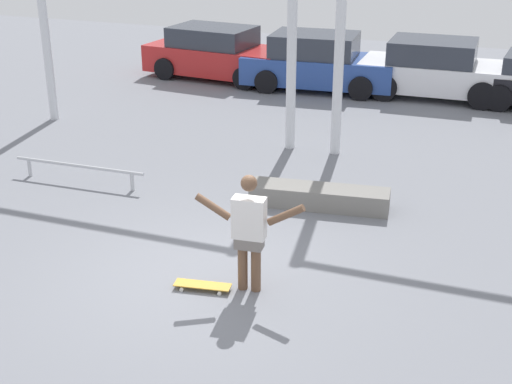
{
  "coord_description": "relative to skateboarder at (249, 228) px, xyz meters",
  "views": [
    {
      "loc": [
        3.83,
        -7.89,
        4.92
      ],
      "look_at": [
        0.32,
        1.44,
        0.74
      ],
      "focal_mm": 50.0,
      "sensor_mm": 36.0,
      "label": 1
    }
  ],
  "objects": [
    {
      "name": "parked_car_red",
      "position": [
        -5.17,
        10.84,
        -0.21
      ],
      "size": [
        4.26,
        2.21,
        1.46
      ],
      "rotation": [
        0.0,
        0.0,
        -0.1
      ],
      "color": "red",
      "rests_on": "ground_plane"
    },
    {
      "name": "grind_rail",
      "position": [
        -4.29,
        2.47,
        -0.61
      ],
      "size": [
        2.64,
        0.12,
        0.37
      ],
      "rotation": [
        0.0,
        0.0,
        0.02
      ],
      "color": "#B7BABF",
      "rests_on": "ground_plane"
    },
    {
      "name": "skateboard",
      "position": [
        -0.59,
        -0.23,
        -0.84
      ],
      "size": [
        0.79,
        0.34,
        0.08
      ],
      "rotation": [
        0.0,
        0.0,
        0.16
      ],
      "color": "gold",
      "rests_on": "ground_plane"
    },
    {
      "name": "parked_car_blue",
      "position": [
        -2.11,
        10.68,
        -0.2
      ],
      "size": [
        4.17,
        2.17,
        1.49
      ],
      "rotation": [
        0.0,
        0.0,
        0.07
      ],
      "color": "#284793",
      "rests_on": "ground_plane"
    },
    {
      "name": "ground_plane",
      "position": [
        -0.81,
        0.1,
        -0.91
      ],
      "size": [
        36.0,
        36.0,
        0.0
      ],
      "primitive_type": "plane",
      "color": "slate"
    },
    {
      "name": "parked_car_white",
      "position": [
        0.97,
        10.99,
        -0.2
      ],
      "size": [
        3.94,
        2.08,
        1.47
      ],
      "rotation": [
        0.0,
        0.0,
        0.02
      ],
      "color": "white",
      "rests_on": "ground_plane"
    },
    {
      "name": "skateboarder",
      "position": [
        0.0,
        0.0,
        0.0
      ],
      "size": [
        1.48,
        0.25,
        1.65
      ],
      "rotation": [
        0.0,
        0.0,
        0.09
      ],
      "color": "brown",
      "rests_on": "ground_plane"
    },
    {
      "name": "grind_box",
      "position": [
        0.12,
        2.98,
        -0.73
      ],
      "size": [
        2.4,
        0.85,
        0.35
      ],
      "primitive_type": "cube",
      "rotation": [
        0.0,
        0.0,
        0.13
      ],
      "color": "slate",
      "rests_on": "ground_plane"
    }
  ]
}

